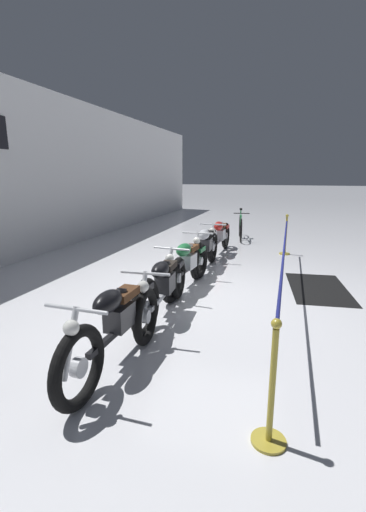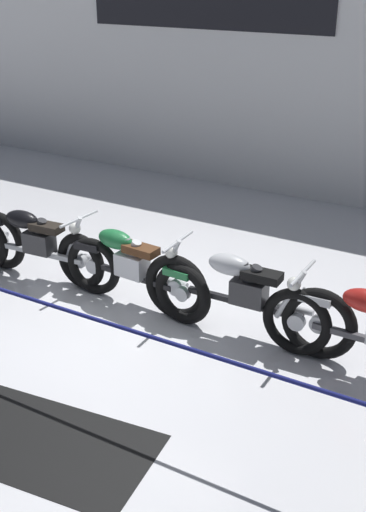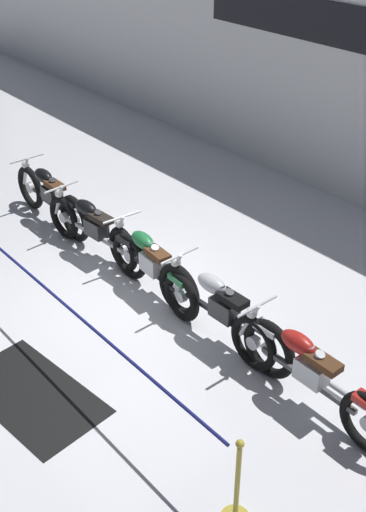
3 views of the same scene
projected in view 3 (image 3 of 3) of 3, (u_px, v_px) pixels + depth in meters
ground_plane at (123, 309)px, 8.82m from camera, size 120.00×120.00×0.00m
motorcycle_black_0 at (51, 197)px, 10.65m from camera, size 2.24×0.62×0.97m
motorcycle_black_1 at (94, 229)px, 9.76m from camera, size 2.36×0.62×0.93m
motorcycle_green_2 at (150, 265)px, 8.93m from camera, size 2.18×0.62×0.93m
motorcycle_silver_3 at (221, 311)px, 7.99m from camera, size 2.38×0.62×0.96m
motorcycle_red_4 at (307, 372)px, 7.05m from camera, size 2.40×0.62×0.94m
stanchion_mid_left at (237, 494)px, 5.84m from camera, size 0.28×0.28×1.05m
floor_banner at (32, 394)px, 7.41m from camera, size 1.93×1.20×0.01m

